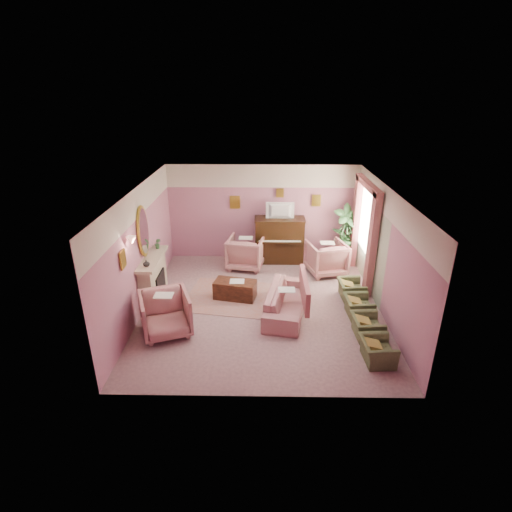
{
  "coord_description": "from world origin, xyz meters",
  "views": [
    {
      "loc": [
        0.0,
        -8.26,
        4.82
      ],
      "look_at": [
        -0.15,
        0.4,
        1.12
      ],
      "focal_mm": 28.0,
      "sensor_mm": 36.0,
      "label": 1
    }
  ],
  "objects_px": {
    "floral_armchair_left": "(246,251)",
    "olive_chair_a": "(378,348)",
    "piano": "(279,240)",
    "olive_chair_d": "(351,287)",
    "floral_armchair_right": "(326,256)",
    "olive_chair_b": "(367,324)",
    "television": "(280,210)",
    "side_table": "(342,251)",
    "floral_armchair_front": "(165,312)",
    "olive_chair_c": "(358,304)",
    "sofa": "(286,296)",
    "coffee_table": "(235,290)"
  },
  "relations": [
    {
      "from": "piano",
      "to": "television",
      "type": "height_order",
      "value": "television"
    },
    {
      "from": "floral_armchair_left",
      "to": "olive_chair_a",
      "type": "xyz_separation_m",
      "value": [
        2.65,
        -4.23,
        -0.21
      ]
    },
    {
      "from": "coffee_table",
      "to": "olive_chair_a",
      "type": "bearing_deg",
      "value": -40.35
    },
    {
      "from": "olive_chair_b",
      "to": "olive_chair_c",
      "type": "relative_size",
      "value": 1.0
    },
    {
      "from": "floral_armchair_left",
      "to": "olive_chair_a",
      "type": "distance_m",
      "value": 4.99
    },
    {
      "from": "side_table",
      "to": "olive_chair_a",
      "type": "bearing_deg",
      "value": -92.14
    },
    {
      "from": "television",
      "to": "olive_chair_b",
      "type": "bearing_deg",
      "value": -66.28
    },
    {
      "from": "olive_chair_c",
      "to": "olive_chair_d",
      "type": "relative_size",
      "value": 1.0
    },
    {
      "from": "floral_armchair_front",
      "to": "floral_armchair_right",
      "type": "bearing_deg",
      "value": 38.61
    },
    {
      "from": "floral_armchair_left",
      "to": "olive_chair_b",
      "type": "height_order",
      "value": "floral_armchair_left"
    },
    {
      "from": "floral_armchair_front",
      "to": "olive_chair_c",
      "type": "height_order",
      "value": "floral_armchair_front"
    },
    {
      "from": "side_table",
      "to": "olive_chair_b",
      "type": "bearing_deg",
      "value": -92.6
    },
    {
      "from": "sofa",
      "to": "floral_armchair_front",
      "type": "distance_m",
      "value": 2.71
    },
    {
      "from": "floral_armchair_left",
      "to": "sofa",
      "type": "bearing_deg",
      "value": -67.53
    },
    {
      "from": "coffee_table",
      "to": "floral_armchair_right",
      "type": "distance_m",
      "value": 2.85
    },
    {
      "from": "olive_chair_a",
      "to": "floral_armchair_left",
      "type": "bearing_deg",
      "value": 122.04
    },
    {
      "from": "floral_armchair_front",
      "to": "olive_chair_c",
      "type": "relative_size",
      "value": 1.46
    },
    {
      "from": "piano",
      "to": "side_table",
      "type": "relative_size",
      "value": 2.0
    },
    {
      "from": "olive_chair_c",
      "to": "coffee_table",
      "type": "bearing_deg",
      "value": 164.81
    },
    {
      "from": "olive_chair_c",
      "to": "piano",
      "type": "bearing_deg",
      "value": 118.82
    },
    {
      "from": "television",
      "to": "olive_chair_a",
      "type": "relative_size",
      "value": 1.15
    },
    {
      "from": "floral_armchair_left",
      "to": "television",
      "type": "bearing_deg",
      "value": 23.21
    },
    {
      "from": "olive_chair_d",
      "to": "olive_chair_a",
      "type": "bearing_deg",
      "value": -90.0
    },
    {
      "from": "olive_chair_b",
      "to": "side_table",
      "type": "xyz_separation_m",
      "value": [
        0.17,
        3.83,
        0.05
      ]
    },
    {
      "from": "floral_armchair_front",
      "to": "olive_chair_b",
      "type": "distance_m",
      "value": 4.19
    },
    {
      "from": "floral_armchair_right",
      "to": "olive_chair_a",
      "type": "height_order",
      "value": "floral_armchair_right"
    },
    {
      "from": "olive_chair_a",
      "to": "olive_chair_b",
      "type": "bearing_deg",
      "value": 90.0
    },
    {
      "from": "piano",
      "to": "olive_chair_a",
      "type": "height_order",
      "value": "piano"
    },
    {
      "from": "coffee_table",
      "to": "olive_chair_b",
      "type": "xyz_separation_m",
      "value": [
        2.84,
        -1.59,
        0.07
      ]
    },
    {
      "from": "sofa",
      "to": "floral_armchair_left",
      "type": "relative_size",
      "value": 2.02
    },
    {
      "from": "olive_chair_c",
      "to": "side_table",
      "type": "distance_m",
      "value": 3.01
    },
    {
      "from": "olive_chair_c",
      "to": "floral_armchair_right",
      "type": "bearing_deg",
      "value": 100.35
    },
    {
      "from": "olive_chair_a",
      "to": "olive_chair_b",
      "type": "height_order",
      "value": "same"
    },
    {
      "from": "floral_armchair_right",
      "to": "olive_chair_b",
      "type": "height_order",
      "value": "floral_armchair_right"
    },
    {
      "from": "coffee_table",
      "to": "floral_armchair_front",
      "type": "relative_size",
      "value": 0.99
    },
    {
      "from": "olive_chair_a",
      "to": "olive_chair_c",
      "type": "bearing_deg",
      "value": 90.0
    },
    {
      "from": "floral_armchair_left",
      "to": "olive_chair_b",
      "type": "xyz_separation_m",
      "value": [
        2.65,
        -3.41,
        -0.21
      ]
    },
    {
      "from": "floral_armchair_left",
      "to": "olive_chair_b",
      "type": "relative_size",
      "value": 1.46
    },
    {
      "from": "television",
      "to": "floral_armchair_left",
      "type": "height_order",
      "value": "television"
    },
    {
      "from": "sofa",
      "to": "floral_armchair_left",
      "type": "xyz_separation_m",
      "value": [
        -1.03,
        2.48,
        0.09
      ]
    },
    {
      "from": "coffee_table",
      "to": "sofa",
      "type": "distance_m",
      "value": 1.4
    },
    {
      "from": "sofa",
      "to": "floral_armchair_right",
      "type": "distance_m",
      "value": 2.46
    },
    {
      "from": "floral_armchair_right",
      "to": "olive_chair_d",
      "type": "distance_m",
      "value": 1.5
    },
    {
      "from": "olive_chair_c",
      "to": "side_table",
      "type": "bearing_deg",
      "value": 86.69
    },
    {
      "from": "sofa",
      "to": "floral_armchair_front",
      "type": "relative_size",
      "value": 2.02
    },
    {
      "from": "piano",
      "to": "sofa",
      "type": "bearing_deg",
      "value": -88.84
    },
    {
      "from": "floral_armchair_left",
      "to": "olive_chair_b",
      "type": "bearing_deg",
      "value": -52.17
    },
    {
      "from": "piano",
      "to": "olive_chair_c",
      "type": "height_order",
      "value": "piano"
    },
    {
      "from": "olive_chair_c",
      "to": "floral_armchair_front",
      "type": "bearing_deg",
      "value": -169.59
    },
    {
      "from": "olive_chair_d",
      "to": "floral_armchair_right",
      "type": "bearing_deg",
      "value": 106.05
    }
  ]
}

